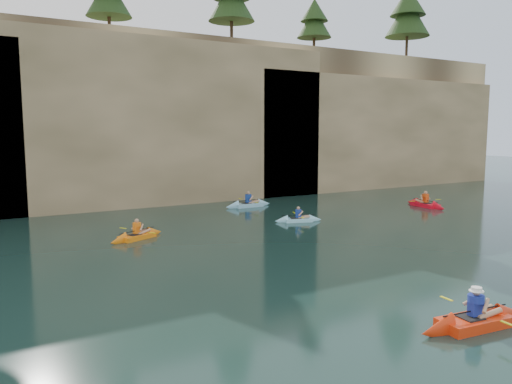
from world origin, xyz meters
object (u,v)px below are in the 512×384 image
main_kayaker (475,321)px  kayaker_ltblue_near (298,219)px  kayaker_red_far (425,204)px  kayaker_orange (137,236)px

main_kayaker → kayaker_ltblue_near: size_ratio=1.31×
kayaker_ltblue_near → kayaker_red_far: (10.39, 0.19, 0.03)m
kayaker_red_far → kayaker_orange: bearing=98.3°
main_kayaker → kayaker_orange: (-4.31, 14.68, -0.03)m
main_kayaker → kayaker_red_far: (15.08, 14.64, -0.01)m
main_kayaker → kayaker_ltblue_near: main_kayaker is taller
kayaker_red_far → kayaker_ltblue_near: bearing=99.4°
main_kayaker → kayaker_orange: bearing=112.7°
kayaker_orange → kayaker_ltblue_near: bearing=-26.8°
kayaker_orange → kayaker_ltblue_near: kayaker_orange is taller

